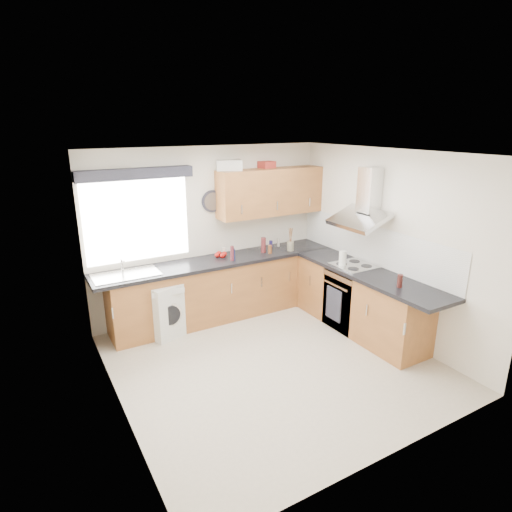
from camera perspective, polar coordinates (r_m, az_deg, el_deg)
ground_plane at (r=5.39m, az=2.26°, el=-14.03°), size 3.60×3.60×0.00m
ceiling at (r=4.61m, az=2.64°, el=13.50°), size 3.60×3.60×0.02m
wall_back at (r=6.39m, az=-6.21°, el=3.17°), size 3.60×0.02×2.50m
wall_front at (r=3.59m, az=18.14°, el=-9.37°), size 3.60×0.02×2.50m
wall_left at (r=4.24m, az=-18.71°, el=-5.21°), size 0.02×3.60×2.50m
wall_right at (r=5.98m, az=17.20°, el=1.47°), size 0.02×3.60×2.50m
window at (r=5.98m, az=-15.52°, el=4.60°), size 1.40×0.02×1.10m
window_blind at (r=5.79m, az=-15.79°, el=10.51°), size 1.50×0.18×0.14m
splashback at (r=6.19m, az=15.08°, el=1.51°), size 0.01×3.00×0.54m
base_cab_back at (r=6.36m, az=-5.73°, el=-4.69°), size 3.00×0.58×0.86m
base_cab_corner at (r=7.10m, az=6.15°, el=-2.28°), size 0.60×0.60×0.86m
base_cab_right at (r=6.15m, az=13.63°, el=-5.91°), size 0.58×2.10×0.86m
worktop_back at (r=6.23m, az=-4.98°, el=-0.67°), size 3.60×0.62×0.05m
worktop_right at (r=5.88m, az=14.87°, el=-2.34°), size 0.62×2.42×0.05m
sink at (r=5.81m, az=-16.96°, el=-2.07°), size 0.84×0.46×0.10m
oven at (r=6.24m, az=12.62°, el=-5.52°), size 0.56×0.58×0.85m
hob_plate at (r=6.07m, az=12.93°, el=-1.24°), size 0.52×0.52×0.01m
extractor_hood at (r=5.93m, az=14.21°, el=6.76°), size 0.52×0.78×0.66m
upper_cabinets at (r=6.56m, az=1.95°, el=8.54°), size 1.70×0.35×0.70m
washing_machine at (r=6.03m, az=-12.16°, el=-6.84°), size 0.64×0.63×0.75m
wall_clock at (r=6.28m, az=-5.78°, el=7.25°), size 0.32×0.04×0.32m
casserole at (r=6.28m, az=-3.64°, el=12.02°), size 0.43×0.37×0.15m
storage_box at (r=6.58m, az=1.44°, el=12.09°), size 0.25×0.22×0.10m
utensil_pot at (r=6.62m, az=4.61°, el=1.33°), size 0.13×0.13×0.15m
kitchen_roll at (r=5.99m, az=11.47°, el=-0.34°), size 0.13×0.13×0.22m
tomato_cluster at (r=6.32m, az=-4.72°, el=0.21°), size 0.20×0.20×0.07m
jar_0 at (r=6.50m, az=1.00°, el=1.47°), size 0.07×0.07×0.23m
jar_1 at (r=6.14m, az=-2.99°, el=0.18°), size 0.04×0.04×0.17m
jar_2 at (r=6.42m, az=-4.24°, el=0.66°), size 0.06×0.06×0.11m
jar_3 at (r=6.75m, az=1.99°, el=1.57°), size 0.06×0.06×0.12m
jar_4 at (r=6.83m, az=3.01°, el=1.85°), size 0.04×0.04×0.14m
jar_5 at (r=6.46m, az=1.88°, el=0.90°), size 0.06×0.06×0.13m
jar_6 at (r=6.12m, az=-3.20°, el=0.35°), size 0.05×0.05×0.22m
bottle_0 at (r=5.42m, az=18.63°, el=-3.17°), size 0.06×0.06×0.16m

